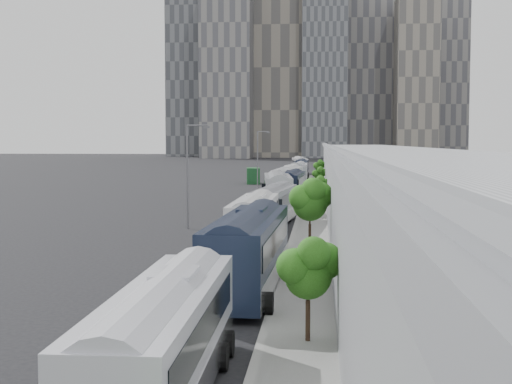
# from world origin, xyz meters

# --- Properties ---
(sidewalk) EXTENTS (10.00, 170.00, 0.12)m
(sidewalk) POSITION_xyz_m (9.00, 55.00, 0.06)
(sidewalk) COLOR gray
(sidewalk) RESTS_ON ground
(lane_line) EXTENTS (0.12, 160.00, 0.02)m
(lane_line) POSITION_xyz_m (-1.50, 55.00, 0.01)
(lane_line) COLOR gold
(lane_line) RESTS_ON ground
(depot) EXTENTS (12.45, 160.40, 7.20)m
(depot) POSITION_xyz_m (12.99, 55.00, 3.51)
(depot) COLOR gray
(depot) RESTS_ON ground
(skyline) EXTENTS (145.00, 64.00, 120.00)m
(skyline) POSITION_xyz_m (-2.90, 324.16, 50.85)
(skyline) COLOR slate
(skyline) RESTS_ON ground
(bus_0) EXTENTS (2.79, 12.50, 3.64)m
(bus_0) POSITION_xyz_m (1.94, 4.13, 1.54)
(bus_0) COLOR silver
(bus_0) RESTS_ON ground
(bus_1) EXTENTS (3.27, 14.06, 4.09)m
(bus_1) POSITION_xyz_m (2.78, 19.85, 1.73)
(bus_1) COLOR #151D30
(bus_1) RESTS_ON ground
(bus_2) EXTENTS (2.85, 12.78, 3.73)m
(bus_2) POSITION_xyz_m (1.67, 34.52, 1.57)
(bus_2) COLOR silver
(bus_2) RESTS_ON ground
(bus_3) EXTENTS (3.66, 12.61, 3.63)m
(bus_3) POSITION_xyz_m (2.22, 48.02, 1.53)
(bus_3) COLOR gray
(bus_3) RESTS_ON ground
(bus_4) EXTENTS (4.04, 14.21, 4.10)m
(bus_4) POSITION_xyz_m (1.61, 63.17, 1.73)
(bus_4) COLOR #95979E
(bus_4) RESTS_ON ground
(bus_5) EXTENTS (3.30, 13.14, 3.81)m
(bus_5) POSITION_xyz_m (2.69, 75.15, 1.61)
(bus_5) COLOR black
(bus_5) RESTS_ON ground
(bus_6) EXTENTS (3.60, 13.70, 3.96)m
(bus_6) POSITION_xyz_m (1.77, 89.15, 1.67)
(bus_6) COLOR white
(bus_6) RESTS_ON ground
(bus_7) EXTENTS (3.59, 12.93, 3.73)m
(bus_7) POSITION_xyz_m (2.30, 104.98, 1.57)
(bus_7) COLOR gray
(bus_7) RESTS_ON ground
(bus_8) EXTENTS (2.81, 12.61, 3.67)m
(bus_8) POSITION_xyz_m (2.62, 117.56, 1.55)
(bus_8) COLOR #B3B5BE
(bus_8) RESTS_ON ground
(bus_9) EXTENTS (2.91, 13.07, 3.81)m
(bus_9) POSITION_xyz_m (2.44, 131.23, 1.61)
(bus_9) COLOR black
(bus_9) RESTS_ON ground
(bus_10) EXTENTS (4.13, 13.91, 4.01)m
(bus_10) POSITION_xyz_m (1.63, 146.84, 1.69)
(bus_10) COLOR silver
(bus_10) RESTS_ON ground
(tree_0) EXTENTS (1.79, 1.79, 3.76)m
(tree_0) POSITION_xyz_m (5.90, 10.76, 2.84)
(tree_0) COLOR black
(tree_0) RESTS_ON ground
(tree_1) EXTENTS (2.22, 2.22, 5.06)m
(tree_1) POSITION_xyz_m (5.69, 29.59, 3.93)
(tree_1) COLOR black
(tree_1) RESTS_ON ground
(tree_2) EXTENTS (1.29, 1.29, 3.75)m
(tree_2) POSITION_xyz_m (6.16, 53.89, 3.04)
(tree_2) COLOR black
(tree_2) RESTS_ON ground
(tree_3) EXTENTS (1.31, 1.31, 3.59)m
(tree_3) POSITION_xyz_m (6.15, 83.09, 2.88)
(tree_3) COLOR black
(tree_3) RESTS_ON ground
(tree_4) EXTENTS (1.37, 1.37, 4.02)m
(tree_4) POSITION_xyz_m (6.12, 104.00, 3.27)
(tree_4) COLOR black
(tree_4) RESTS_ON ground
(street_lamp_near) EXTENTS (2.04, 0.22, 9.00)m
(street_lamp_near) POSITION_xyz_m (-4.90, 44.95, 5.19)
(street_lamp_near) COLOR #59595E
(street_lamp_near) RESTS_ON ground
(street_lamp_far) EXTENTS (2.04, 0.22, 9.19)m
(street_lamp_far) POSITION_xyz_m (-3.67, 99.80, 5.29)
(street_lamp_far) COLOR #59595E
(street_lamp_far) RESTS_ON ground
(shipping_container) EXTENTS (2.87, 5.74, 2.81)m
(shipping_container) POSITION_xyz_m (-5.62, 110.79, 1.41)
(shipping_container) COLOR #123A1B
(shipping_container) RESTS_ON ground
(suv) EXTENTS (3.33, 5.84, 1.53)m
(suv) POSITION_xyz_m (-3.17, 132.04, 0.77)
(suv) COLOR black
(suv) RESTS_ON ground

